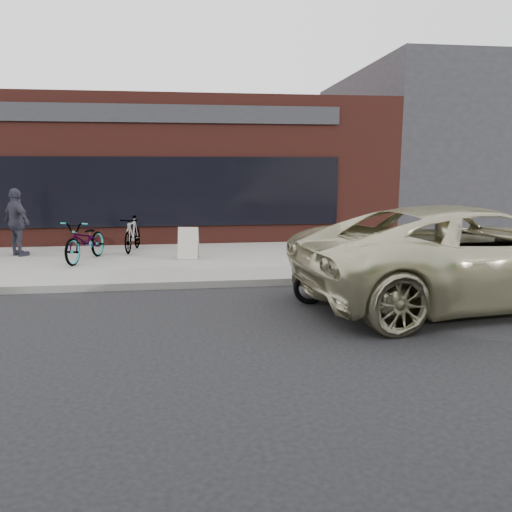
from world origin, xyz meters
name	(u,v)px	position (x,y,z in m)	size (l,w,h in m)	color
ground	(307,361)	(0.00, 0.00, 0.00)	(120.00, 120.00, 0.00)	black
near_sidewalk	(246,257)	(0.00, 7.00, 0.07)	(44.00, 6.00, 0.15)	gray
storefront	(175,171)	(-2.00, 13.98, 2.25)	(14.00, 10.07, 4.50)	#4E1F19
neighbour_building	(466,152)	(10.00, 14.00, 3.00)	(10.00, 10.00, 6.00)	#27272C
motorcycle	(341,274)	(1.22, 2.58, 0.54)	(1.99, 0.65, 1.26)	black
minivan	(471,255)	(3.50, 2.32, 0.87)	(2.90, 6.29, 1.75)	beige
bicycle_front	(86,241)	(-3.97, 6.57, 0.65)	(0.66, 1.90, 1.00)	gray
bicycle_rear	(132,234)	(-3.00, 7.85, 0.63)	(0.45, 1.58, 0.95)	gray
sandwich_sign	(188,243)	(-1.50, 6.59, 0.54)	(0.56, 0.53, 0.79)	beige
cafe_patron_right	(17,222)	(-5.83, 7.52, 1.02)	(1.02, 0.42, 1.74)	#343341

